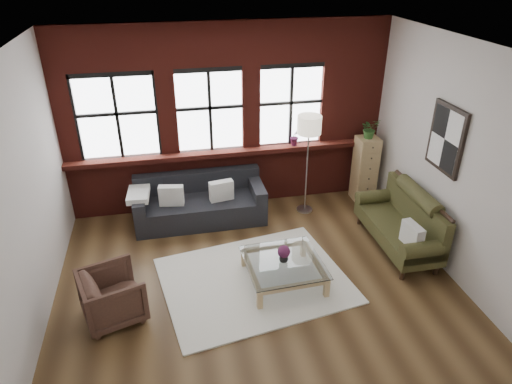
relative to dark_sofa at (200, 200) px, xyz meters
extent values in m
plane|color=#442E18|center=(0.60, -1.90, -0.39)|extent=(5.50, 5.50, 0.00)
plane|color=white|center=(0.60, -1.90, 2.81)|extent=(5.50, 5.50, 0.00)
plane|color=beige|center=(0.60, 0.60, 1.21)|extent=(5.50, 0.00, 5.50)
plane|color=beige|center=(0.60, -4.40, 1.21)|extent=(5.50, 0.00, 5.50)
plane|color=beige|center=(-2.15, -1.90, 1.21)|extent=(0.00, 5.00, 5.00)
plane|color=beige|center=(3.35, -1.90, 1.21)|extent=(0.00, 5.00, 5.00)
cube|color=maroon|center=(0.60, 0.45, 0.65)|extent=(5.50, 0.30, 0.08)
cube|color=silver|center=(0.57, -1.81, -0.38)|extent=(2.79, 2.35, 0.03)
cube|color=silver|center=(-0.47, -0.10, 0.19)|extent=(0.42, 0.21, 0.34)
cube|color=silver|center=(0.36, -0.10, 0.19)|extent=(0.42, 0.21, 0.34)
cube|color=silver|center=(2.82, -1.98, 0.19)|extent=(0.18, 0.39, 0.34)
imported|color=#422A21|center=(-1.30, -2.13, -0.06)|extent=(0.92, 0.90, 0.67)
imported|color=#B2B2B2|center=(0.97, -1.90, 0.01)|extent=(0.15, 0.15, 0.13)
sphere|color=#5B1F45|center=(0.97, -1.90, 0.12)|extent=(0.18, 0.18, 0.18)
cube|color=tan|center=(3.04, 0.15, 0.21)|extent=(0.37, 0.37, 1.21)
imported|color=#2D5923|center=(3.04, 0.15, 1.00)|extent=(0.36, 0.33, 0.35)
imported|color=#5B1F45|center=(1.77, 0.42, 0.85)|extent=(0.22, 0.20, 0.32)
camera|label=1|loc=(-0.46, -6.81, 3.78)|focal=32.00mm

